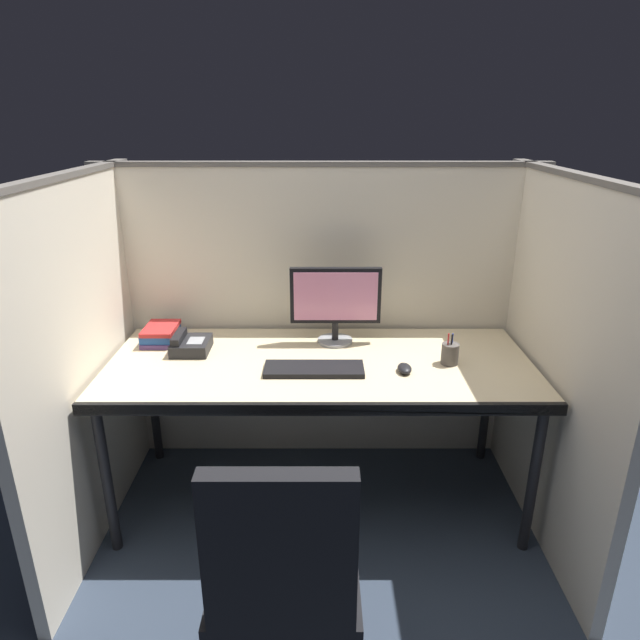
% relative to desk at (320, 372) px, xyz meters
% --- Properties ---
extents(ground_plane, '(8.00, 8.00, 0.00)m').
position_rel_desk_xyz_m(ground_plane, '(0.00, -0.29, -0.69)').
color(ground_plane, '#2D3847').
extents(cubicle_partition_rear, '(2.21, 0.06, 1.57)m').
position_rel_desk_xyz_m(cubicle_partition_rear, '(0.00, 0.46, 0.10)').
color(cubicle_partition_rear, beige).
rests_on(cubicle_partition_rear, ground).
extents(cubicle_partition_left, '(0.06, 1.41, 1.57)m').
position_rel_desk_xyz_m(cubicle_partition_left, '(-0.99, -0.09, 0.10)').
color(cubicle_partition_left, beige).
rests_on(cubicle_partition_left, ground).
extents(cubicle_partition_right, '(0.06, 1.41, 1.57)m').
position_rel_desk_xyz_m(cubicle_partition_right, '(0.99, -0.09, 0.10)').
color(cubicle_partition_right, beige).
rests_on(cubicle_partition_right, ground).
extents(desk, '(1.90, 0.80, 0.74)m').
position_rel_desk_xyz_m(desk, '(0.00, 0.00, 0.00)').
color(desk, beige).
rests_on(desk, ground).
extents(office_chair, '(0.52, 0.52, 0.97)m').
position_rel_desk_xyz_m(office_chair, '(-0.10, -1.00, -0.33)').
color(office_chair, black).
rests_on(office_chair, ground).
extents(monitor_center, '(0.43, 0.17, 0.37)m').
position_rel_desk_xyz_m(monitor_center, '(0.07, 0.23, 0.27)').
color(monitor_center, gray).
rests_on(monitor_center, desk).
extents(keyboard_main, '(0.43, 0.15, 0.02)m').
position_rel_desk_xyz_m(keyboard_main, '(-0.03, -0.09, 0.06)').
color(keyboard_main, black).
rests_on(keyboard_main, desk).
extents(computer_mouse, '(0.06, 0.10, 0.04)m').
position_rel_desk_xyz_m(computer_mouse, '(0.36, -0.10, 0.07)').
color(computer_mouse, black).
rests_on(computer_mouse, desk).
extents(pen_cup, '(0.08, 0.08, 0.15)m').
position_rel_desk_xyz_m(pen_cup, '(0.58, -0.01, 0.10)').
color(pen_cup, '#4C4742').
rests_on(pen_cup, desk).
extents(desk_phone, '(0.17, 0.19, 0.09)m').
position_rel_desk_xyz_m(desk_phone, '(-0.61, 0.13, 0.08)').
color(desk_phone, black).
rests_on(desk_phone, desk).
extents(book_stack, '(0.16, 0.22, 0.08)m').
position_rel_desk_xyz_m(book_stack, '(-0.78, 0.24, 0.09)').
color(book_stack, '#4C3366').
rests_on(book_stack, desk).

